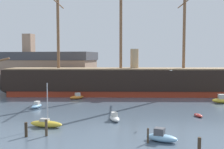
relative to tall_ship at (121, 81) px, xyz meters
The scene contains 16 objects.
tall_ship is the anchor object (origin of this frame).
sailboat_foreground_left 35.28m from the tall_ship, 97.79° to the right, with size 5.14×1.61×6.67m.
motorboat_foreground_right 39.85m from the tall_ship, 71.95° to the right, with size 4.25×2.51×1.67m.
motorboat_near_centre 29.29m from the tall_ship, 81.25° to the right, with size 2.79×3.60×1.40m.
motorboat_mid_left 25.78m from the tall_ship, 121.84° to the right, with size 1.51×3.35×1.38m.
dinghy_mid_right 29.37m from the tall_ship, 51.46° to the right, with size 1.89×2.41×0.52m.
motorboat_alongside_bow 13.47m from the tall_ship, 136.27° to the right, with size 3.69×3.71×1.55m.
motorboat_alongside_stern 26.23m from the tall_ship, 16.05° to the right, with size 4.86×2.29×1.99m.
dinghy_far_left 25.04m from the tall_ship, 157.06° to the left, with size 2.58×2.46×0.59m.
sailboat_distant_centre 19.34m from the tall_ship, 78.99° to the left, with size 4.31×5.40×7.03m.
mooring_piling_nearest 40.27m from the tall_ship, 74.50° to the right, with size 0.25×0.25×1.84m, color #4C3D2D.
mooring_piling_left_pair 39.03m from the tall_ship, 93.96° to the right, with size 0.35×0.35×2.23m, color #4C3D2D.
mooring_piling_right_pair 45.04m from the tall_ship, 68.61° to the right, with size 0.37×0.37×2.04m, color #423323.
mooring_piling_midwater 40.18m from the tall_ship, 97.34° to the right, with size 0.39×0.39×1.93m, color #382B1E.
dockside_warehouse_left 36.41m from the tall_ship, 160.38° to the left, with size 48.52×15.89×18.36m.
seagull_in_flight 29.37m from the tall_ship, 62.54° to the right, with size 0.41×1.30×0.14m.
Camera 1 is at (10.56, -24.01, 10.54)m, focal length 41.99 mm.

